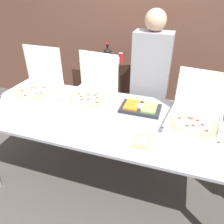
{
  "coord_description": "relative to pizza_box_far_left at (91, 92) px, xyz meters",
  "views": [
    {
      "loc": [
        0.53,
        -1.6,
        1.98
      ],
      "look_at": [
        0.0,
        0.0,
        0.94
      ],
      "focal_mm": 35.0,
      "sensor_mm": 36.0,
      "label": 1
    }
  ],
  "objects": [
    {
      "name": "ground_plane",
      "position": [
        0.32,
        -0.27,
        -0.97
      ],
      "size": [
        16.0,
        16.0,
        0.0
      ],
      "primitive_type": "plane",
      "color": "#514C47"
    },
    {
      "name": "brick_wall_behind",
      "position": [
        0.32,
        1.43,
        0.43
      ],
      "size": [
        10.0,
        0.06,
        2.8
      ],
      "color": "brown",
      "rests_on": "ground_plane"
    },
    {
      "name": "buffet_table",
      "position": [
        0.32,
        -0.27,
        -0.17
      ],
      "size": [
        2.49,
        1.0,
        0.89
      ],
      "color": "#A8AAB2",
      "rests_on": "ground_plane"
    },
    {
      "name": "pizza_box_far_left",
      "position": [
        0.0,
        0.0,
        0.0
      ],
      "size": [
        0.5,
        0.51,
        0.44
      ],
      "rotation": [
        0.0,
        0.0,
        -0.12
      ],
      "color": "white",
      "rests_on": "buffet_table"
    },
    {
      "name": "pizza_box_near_right",
      "position": [
        1.03,
        -0.15,
        -0.0
      ],
      "size": [
        0.5,
        0.51,
        0.43
      ],
      "rotation": [
        0.0,
        0.0,
        -0.15
      ],
      "color": "white",
      "rests_on": "buffet_table"
    },
    {
      "name": "pizza_box_far_right",
      "position": [
        -0.64,
        -0.04,
        0.0
      ],
      "size": [
        0.48,
        0.49,
        0.46
      ],
      "rotation": [
        0.0,
        0.0,
        -0.03
      ],
      "color": "white",
      "rests_on": "buffet_table"
    },
    {
      "name": "paper_plate_front_right",
      "position": [
        0.65,
        -0.55,
        -0.07
      ],
      "size": [
        0.22,
        0.22,
        0.03
      ],
      "color": "white",
      "rests_on": "buffet_table"
    },
    {
      "name": "veggie_tray",
      "position": [
        0.54,
        -0.07,
        -0.06
      ],
      "size": [
        0.38,
        0.24,
        0.05
      ],
      "color": "#28282D",
      "rests_on": "buffet_table"
    },
    {
      "name": "sideboard_podium",
      "position": [
        -0.12,
        0.7,
        -0.47
      ],
      "size": [
        0.66,
        0.51,
        1.01
      ],
      "color": "#382319",
      "rests_on": "ground_plane"
    },
    {
      "name": "soda_bottle",
      "position": [
        -0.05,
        0.65,
        0.17
      ],
      "size": [
        0.1,
        0.1,
        0.3
      ],
      "color": "black",
      "rests_on": "sideboard_podium"
    },
    {
      "name": "soda_can_silver",
      "position": [
        0.06,
        0.7,
        0.1
      ],
      "size": [
        0.07,
        0.07,
        0.12
      ],
      "color": "silver",
      "rests_on": "sideboard_podium"
    },
    {
      "name": "soda_can_colored",
      "position": [
        0.06,
        0.88,
        0.1
      ],
      "size": [
        0.07,
        0.07,
        0.12
      ],
      "color": "red",
      "rests_on": "sideboard_podium"
    },
    {
      "name": "person_guest_cap",
      "position": [
        0.53,
        0.43,
        -0.06
      ],
      "size": [
        0.4,
        0.22,
        1.74
      ],
      "rotation": [
        0.0,
        0.0,
        3.14
      ],
      "color": "#2D2D38",
      "rests_on": "ground_plane"
    }
  ]
}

